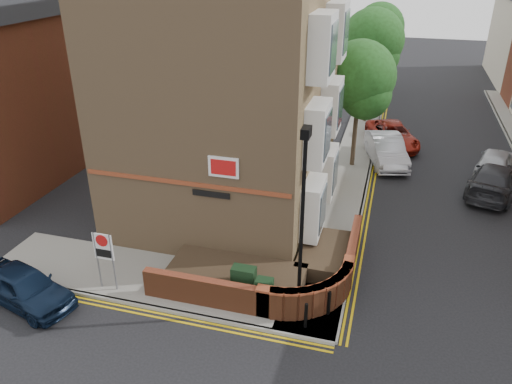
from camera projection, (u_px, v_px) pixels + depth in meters
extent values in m
plane|color=black|center=(241.00, 326.00, 15.91)|extent=(120.00, 120.00, 0.00)
cube|color=gray|center=(161.00, 280.00, 18.04)|extent=(13.00, 3.00, 0.12)
cube|color=gray|center=(355.00, 152.00, 29.19)|extent=(2.00, 32.00, 0.12)
cube|color=gray|center=(142.00, 305.00, 16.74)|extent=(13.00, 0.15, 0.12)
cube|color=gray|center=(373.00, 154.00, 28.94)|extent=(0.15, 32.00, 0.12)
cube|color=gold|center=(138.00, 311.00, 16.55)|extent=(13.00, 0.28, 0.01)
cube|color=gold|center=(377.00, 155.00, 28.91)|extent=(0.28, 32.00, 0.01)
cube|color=#92714E|center=(228.00, 85.00, 21.06)|extent=(8.00, 10.00, 11.00)
cube|color=brown|center=(184.00, 183.00, 17.74)|extent=(7.80, 0.06, 0.15)
cube|color=white|center=(224.00, 167.00, 17.01)|extent=(1.10, 0.05, 0.75)
cube|color=black|center=(211.00, 194.00, 17.62)|extent=(1.40, 0.04, 0.22)
cylinder|color=black|center=(302.00, 231.00, 15.17)|extent=(0.12, 0.12, 6.00)
cylinder|color=black|center=(298.00, 299.00, 16.32)|extent=(0.20, 0.20, 0.80)
cube|color=black|center=(306.00, 132.00, 13.78)|extent=(0.25, 0.50, 0.30)
cube|color=black|center=(244.00, 283.00, 16.78)|extent=(0.80, 0.45, 1.20)
cube|color=black|center=(264.00, 293.00, 16.35)|extent=(0.55, 0.40, 1.10)
cylinder|color=black|center=(306.00, 316.00, 15.51)|extent=(0.11, 0.11, 0.90)
cylinder|color=black|center=(329.00, 303.00, 16.05)|extent=(0.11, 0.11, 0.90)
cylinder|color=slate|center=(98.00, 260.00, 17.10)|extent=(0.06, 0.06, 2.20)
cylinder|color=slate|center=(113.00, 263.00, 16.96)|extent=(0.06, 0.06, 2.20)
cube|color=white|center=(103.00, 247.00, 16.76)|extent=(0.72, 0.04, 1.00)
cylinder|color=red|center=(102.00, 241.00, 16.63)|extent=(0.44, 0.02, 0.44)
cube|color=brown|center=(0.00, 101.00, 24.73)|extent=(6.00, 10.00, 8.00)
cylinder|color=#382B1E|center=(355.00, 125.00, 26.43)|extent=(0.24, 0.24, 4.55)
sphere|color=#1E4717|center=(360.00, 76.00, 25.28)|extent=(3.64, 3.64, 3.64)
sphere|color=#1E4717|center=(366.00, 94.00, 25.30)|extent=(2.60, 2.60, 2.60)
sphere|color=#1E4717|center=(354.00, 82.00, 25.90)|extent=(2.86, 2.86, 2.86)
cylinder|color=#382B1E|center=(368.00, 84.00, 33.22)|extent=(0.24, 0.24, 5.04)
sphere|color=#1E4717|center=(372.00, 40.00, 31.95)|extent=(4.03, 4.03, 4.03)
sphere|color=#1E4717|center=(377.00, 56.00, 32.01)|extent=(2.88, 2.88, 2.88)
sphere|color=#1E4717|center=(367.00, 46.00, 32.59)|extent=(3.17, 3.17, 3.17)
cylinder|color=#382B1E|center=(376.00, 62.00, 40.19)|extent=(0.24, 0.24, 4.76)
sphere|color=#1E4717|center=(379.00, 27.00, 38.98)|extent=(3.81, 3.81, 3.81)
sphere|color=#1E4717|center=(383.00, 40.00, 39.02)|extent=(2.72, 2.72, 2.72)
sphere|color=#1E4717|center=(375.00, 33.00, 39.61)|extent=(2.99, 2.99, 2.99)
cylinder|color=black|center=(376.00, 87.00, 36.12)|extent=(0.10, 0.10, 3.20)
imported|color=black|center=(379.00, 58.00, 35.19)|extent=(0.20, 0.16, 1.00)
imported|color=black|center=(24.00, 287.00, 16.69)|extent=(4.13, 2.51, 1.31)
imported|color=#B1B2BA|center=(386.00, 150.00, 27.61)|extent=(2.82, 4.99, 1.56)
imported|color=maroon|center=(392.00, 135.00, 30.07)|extent=(3.73, 5.33, 1.35)
imported|color=#28292D|center=(495.00, 179.00, 24.19)|extent=(3.47, 5.46, 1.47)
imported|color=#B8BBC1|center=(496.00, 162.00, 26.25)|extent=(2.76, 4.44, 1.41)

